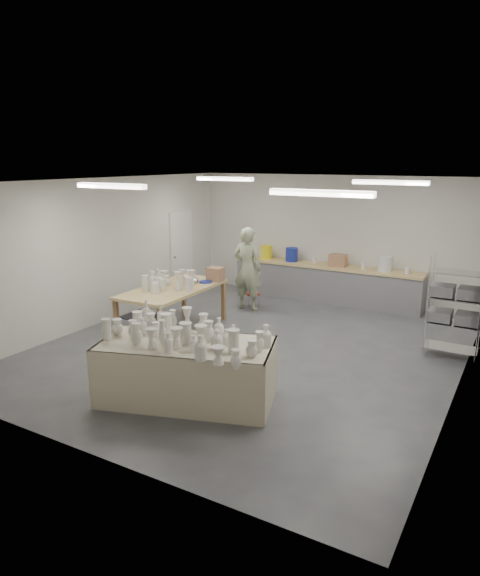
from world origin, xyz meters
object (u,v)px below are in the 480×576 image
Objects in this scene: work_table at (175,286)px; potter at (248,269)px; drying_table at (187,368)px; red_stool at (253,294)px.

potter is (0.55, 1.97, 0.06)m from work_table.
potter is at bearing 90.41° from drying_table.
work_table is at bearing -103.82° from red_stool.
drying_table is 4.71m from potter.
potter reaches higher than red_stool.
red_stool is at bearing 74.84° from work_table.
drying_table is at bearing -51.83° from work_table.
potter reaches higher than work_table.
potter is at bearing -90.00° from red_stool.
drying_table reaches higher than red_stool.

